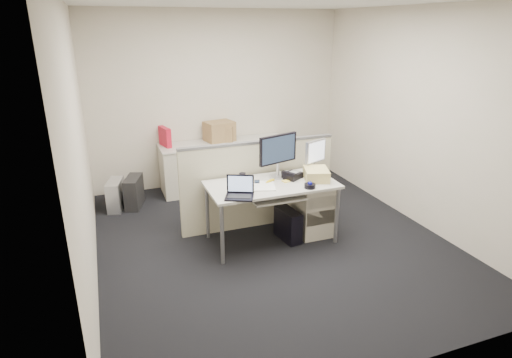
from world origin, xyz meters
name	(u,v)px	position (x,y,z in m)	size (l,w,h in m)	color
floor	(271,240)	(0.00, 0.00, -0.01)	(4.00, 4.50, 0.01)	black
ceiling	(274,0)	(0.00, 0.00, 2.70)	(4.00, 4.50, 0.01)	white
wall_back	(218,100)	(0.00, 2.25, 1.35)	(4.00, 0.02, 2.70)	beige
wall_front	(405,208)	(0.00, -2.25, 1.35)	(4.00, 0.02, 2.70)	beige
wall_left	(79,148)	(-2.00, 0.00, 1.35)	(0.02, 4.50, 2.70)	beige
wall_right	(419,118)	(2.00, 0.00, 1.35)	(0.02, 4.50, 2.70)	beige
desk	(272,189)	(0.00, 0.00, 0.66)	(1.50, 0.75, 0.73)	beige
keyboard_tray	(278,198)	(0.00, -0.18, 0.62)	(0.62, 0.32, 0.02)	beige
drawer_pedestal	(311,207)	(0.55, 0.05, 0.33)	(0.40, 0.55, 0.65)	beige
cubicle_partition	(258,185)	(0.00, 0.45, 0.55)	(2.00, 0.06, 1.10)	beige
back_counter	(225,165)	(0.00, 1.93, 0.36)	(2.00, 0.60, 0.72)	beige
monitor_main	(278,156)	(0.15, 0.18, 0.99)	(0.53, 0.20, 0.53)	black
monitor_small	(315,157)	(0.65, 0.18, 0.93)	(0.33, 0.17, 0.41)	#B7B7BC
laptop	(239,188)	(-0.49, -0.28, 0.84)	(0.30, 0.22, 0.22)	black
trackball	(310,186)	(0.35, -0.28, 0.75)	(0.13, 0.13, 0.05)	black
desk_phone	(292,176)	(0.30, 0.08, 0.76)	(0.21, 0.17, 0.07)	black
paper_stack	(264,186)	(-0.12, -0.06, 0.74)	(0.24, 0.31, 0.01)	white
sticky_pad	(286,181)	(0.18, 0.00, 0.74)	(0.08, 0.08, 0.01)	#FFDA4E
travel_mug	(242,180)	(-0.35, 0.02, 0.81)	(0.07, 0.07, 0.15)	black
banana	(270,181)	(0.00, 0.04, 0.75)	(0.16, 0.04, 0.04)	yellow
cellphone	(257,182)	(-0.15, 0.09, 0.74)	(0.06, 0.12, 0.02)	black
manila_folders	(316,174)	(0.55, -0.05, 0.80)	(0.27, 0.35, 0.13)	#DACC7A
keyboard	(272,195)	(-0.05, -0.14, 0.64)	(0.50, 0.18, 0.03)	black
pc_tower_desk	(288,225)	(0.20, -0.05, 0.19)	(0.16, 0.41, 0.38)	black
pc_tower_spare_dark	(134,192)	(-1.45, 1.63, 0.22)	(0.19, 0.47, 0.44)	black
pc_tower_spare_silver	(116,195)	(-1.70, 1.63, 0.21)	(0.18, 0.45, 0.42)	#B7B7BC
cardboard_box_left	(219,132)	(-0.05, 2.05, 0.88)	(0.43, 0.32, 0.32)	olive
cardboard_box_right	(222,134)	(0.00, 2.05, 0.85)	(0.36, 0.28, 0.26)	olive
red_binder	(165,137)	(-0.90, 2.03, 0.87)	(0.08, 0.33, 0.31)	red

